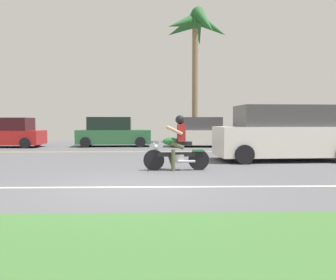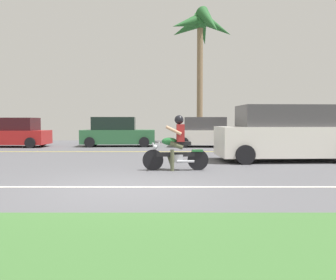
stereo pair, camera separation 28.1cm
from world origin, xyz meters
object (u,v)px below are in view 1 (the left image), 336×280
(suv_nearby, at_px, (285,134))
(parked_car_1, at_px, (113,133))
(motorcyclist, at_px, (177,147))
(palm_tree_0, at_px, (195,32))
(parked_car_0, at_px, (5,133))
(parked_car_2, at_px, (204,133))

(suv_nearby, bearing_deg, parked_car_1, 134.80)
(motorcyclist, height_order, parked_car_1, parked_car_1)
(palm_tree_0, bearing_deg, suv_nearby, -78.17)
(parked_car_1, bearing_deg, parked_car_0, -175.48)
(parked_car_0, distance_m, parked_car_2, 10.83)
(parked_car_1, distance_m, parked_car_2, 5.09)
(parked_car_0, xyz_separation_m, parked_car_1, (5.75, 0.45, 0.02))
(parked_car_1, relative_size, parked_car_2, 1.04)
(motorcyclist, bearing_deg, suv_nearby, 30.82)
(suv_nearby, height_order, parked_car_1, suv_nearby)
(motorcyclist, bearing_deg, parked_car_1, 108.06)
(parked_car_1, bearing_deg, parked_car_2, -3.74)
(motorcyclist, height_order, suv_nearby, suv_nearby)
(parked_car_0, bearing_deg, parked_car_2, 0.65)
(suv_nearby, bearing_deg, parked_car_2, 106.38)
(palm_tree_0, bearing_deg, motorcyclist, -98.34)
(parked_car_0, bearing_deg, suv_nearby, -27.47)
(motorcyclist, height_order, parked_car_0, parked_car_0)
(suv_nearby, bearing_deg, motorcyclist, -149.18)
(motorcyclist, relative_size, parked_car_1, 0.46)
(parked_car_2, bearing_deg, palm_tree_0, 92.34)
(parked_car_0, xyz_separation_m, palm_tree_0, (10.69, 3.52, 6.41))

